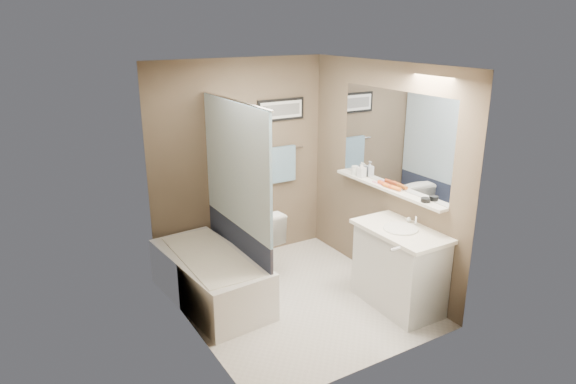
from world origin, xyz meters
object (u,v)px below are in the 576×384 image
vanity (399,269)px  soap_bottle (362,170)px  hair_brush_front (392,187)px  candle_bowl_near (425,200)px  hair_brush_back (385,184)px  toilet (253,240)px  glass_jar (355,170)px  bathtub (210,278)px

vanity → soap_bottle: soap_bottle is taller
hair_brush_front → soap_bottle: (0.00, 0.51, 0.06)m
candle_bowl_near → hair_brush_back: bearing=90.0°
hair_brush_front → toilet: bearing=136.0°
glass_jar → bathtub: bearing=177.7°
bathtub → candle_bowl_near: bearing=-38.1°
candle_bowl_near → hair_brush_back: hair_brush_back is taller
candle_bowl_near → soap_bottle: 0.98m
candle_bowl_near → hair_brush_front: (0.00, 0.47, 0.00)m
candle_bowl_near → hair_brush_front: bearing=90.0°
bathtub → soap_bottle: (1.79, -0.19, 0.95)m
vanity → soap_bottle: (0.19, 0.88, 0.80)m
vanity → bathtub: bearing=147.9°
hair_brush_front → glass_jar: size_ratio=2.20×
bathtub → glass_jar: (1.79, -0.07, 0.92)m
bathtub → glass_jar: 2.01m
soap_bottle → bathtub: bearing=173.9°
vanity → glass_jar: 1.27m
bathtub → toilet: bearing=23.4°
hair_brush_back → soap_bottle: (0.00, 0.40, 0.06)m
vanity → glass_jar: glass_jar is taller
soap_bottle → vanity: bearing=-101.8°
candle_bowl_near → soap_bottle: bearing=90.0°
bathtub → candle_bowl_near: size_ratio=16.67×
soap_bottle → hair_brush_back: bearing=-90.0°
bathtub → hair_brush_front: bearing=-26.1°
toilet → vanity: 1.71m
toilet → glass_jar: bearing=152.7°
hair_brush_back → soap_bottle: soap_bottle is taller
hair_brush_back → glass_jar: size_ratio=2.20×
hair_brush_back → soap_bottle: bearing=90.0°
bathtub → hair_brush_front: 2.11m
bathtub → glass_jar: size_ratio=15.00×
hair_brush_back → toilet: bearing=139.1°
toilet → bathtub: bearing=22.6°
glass_jar → vanity: bearing=-100.5°
hair_brush_front → vanity: bearing=-116.0°
bathtub → toilet: (0.68, 0.37, 0.14)m
bathtub → vanity: vanity is taller
hair_brush_back → vanity: bearing=-110.8°
glass_jar → soap_bottle: 0.12m
hair_brush_back → bathtub: bearing=161.8°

